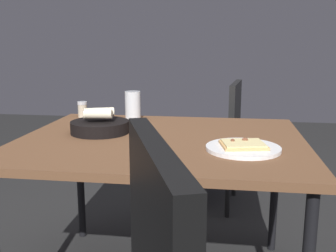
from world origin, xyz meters
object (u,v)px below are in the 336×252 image
at_px(beer_glass, 133,108).
at_px(chair_far, 216,135).
at_px(pizza_plate, 243,147).
at_px(pepper_shaker, 82,110).
at_px(dining_table, 162,150).
at_px(bread_basket, 99,125).

height_order(beer_glass, chair_far, beer_glass).
distance_m(pizza_plate, pepper_shaker, 0.99).
height_order(dining_table, pizza_plate, pizza_plate).
relative_size(pizza_plate, bread_basket, 1.08).
relative_size(pepper_shaker, chair_far, 0.10).
distance_m(dining_table, chair_far, 1.03).
relative_size(pizza_plate, pepper_shaker, 3.34).
xyz_separation_m(pizza_plate, pepper_shaker, (0.82, -0.55, 0.03)).
xyz_separation_m(pizza_plate, chair_far, (0.12, -1.14, -0.23)).
bearing_deg(beer_glass, pizza_plate, 136.94).
height_order(pepper_shaker, chair_far, chair_far).
bearing_deg(beer_glass, chair_far, -122.58).
distance_m(pepper_shaker, chair_far, 0.95).
bearing_deg(bread_basket, beer_glass, -104.97).
bearing_deg(dining_table, bread_basket, -10.28).
bearing_deg(pepper_shaker, beer_glass, 170.63).
height_order(pizza_plate, pepper_shaker, pepper_shaker).
xyz_separation_m(dining_table, chair_far, (-0.21, -0.99, -0.16)).
height_order(dining_table, chair_far, chair_far).
xyz_separation_m(bread_basket, pepper_shaker, (0.20, -0.35, 0.00)).
xyz_separation_m(pizza_plate, bread_basket, (0.61, -0.20, 0.02)).
bearing_deg(dining_table, chair_far, -101.76).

